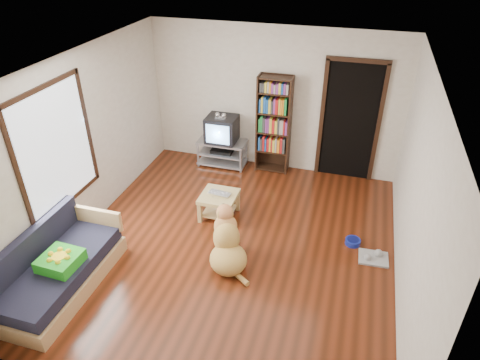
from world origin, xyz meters
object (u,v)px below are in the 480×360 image
(coffee_table, at_px, (219,201))
(dog, at_px, (227,244))
(sofa, at_px, (58,270))
(dog_bowl, at_px, (353,242))
(tv_stand, at_px, (222,152))
(laptop, at_px, (218,195))
(grey_rag, at_px, (373,258))
(bookshelf, at_px, (274,120))
(green_cushion, at_px, (60,261))
(crt_tv, at_px, (222,128))

(coffee_table, xyz_separation_m, dog, (0.45, -0.97, 0.02))
(sofa, relative_size, coffee_table, 3.27)
(dog, bearing_deg, sofa, -151.17)
(dog_bowl, relative_size, tv_stand, 0.24)
(laptop, bearing_deg, grey_rag, 0.04)
(bookshelf, bearing_deg, sofa, -117.32)
(green_cushion, relative_size, dog_bowl, 2.03)
(green_cushion, relative_size, crt_tv, 0.77)
(coffee_table, bearing_deg, sofa, -125.85)
(sofa, distance_m, dog, 2.17)
(green_cushion, height_order, dog_bowl, green_cushion)
(bookshelf, bearing_deg, dog_bowl, -48.38)
(dog_bowl, relative_size, bookshelf, 0.12)
(crt_tv, relative_size, sofa, 0.32)
(tv_stand, distance_m, bookshelf, 1.20)
(grey_rag, distance_m, crt_tv, 3.57)
(grey_rag, bearing_deg, laptop, 172.18)
(sofa, distance_m, coffee_table, 2.48)
(dog_bowl, distance_m, bookshelf, 2.61)
(dog_bowl, relative_size, sofa, 0.12)
(tv_stand, distance_m, sofa, 3.76)
(laptop, height_order, coffee_table, laptop)
(grey_rag, distance_m, sofa, 4.19)
(green_cushion, xyz_separation_m, tv_stand, (0.85, 3.67, -0.23))
(green_cushion, bearing_deg, grey_rag, 26.77)
(green_cushion, distance_m, coffee_table, 2.46)
(dog_bowl, bearing_deg, crt_tv, 145.75)
(tv_stand, height_order, bookshelf, bookshelf)
(sofa, relative_size, dog, 2.00)
(dog, bearing_deg, green_cushion, -148.48)
(green_cushion, relative_size, laptop, 1.28)
(laptop, xyz_separation_m, tv_stand, (-0.48, 1.65, -0.14))
(laptop, bearing_deg, dog, -56.68)
(dog_bowl, relative_size, coffee_table, 0.40)
(dog_bowl, height_order, crt_tv, crt_tv)
(coffee_table, height_order, dog, dog)
(tv_stand, xyz_separation_m, coffee_table, (0.48, -1.62, 0.01))
(bookshelf, bearing_deg, green_cushion, -115.53)
(laptop, height_order, crt_tv, crt_tv)
(laptop, xyz_separation_m, dog_bowl, (2.08, -0.08, -0.37))
(laptop, bearing_deg, coffee_table, 97.85)
(crt_tv, bearing_deg, grey_rag, -34.87)
(dog_bowl, bearing_deg, dog, -152.30)
(grey_rag, height_order, dog, dog)
(laptop, distance_m, bookshelf, 1.90)
(crt_tv, xyz_separation_m, dog, (0.93, -2.61, -0.45))
(green_cushion, height_order, crt_tv, crt_tv)
(bookshelf, relative_size, dog, 2.00)
(crt_tv, distance_m, bookshelf, 0.99)
(dog_bowl, bearing_deg, coffee_table, 177.05)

